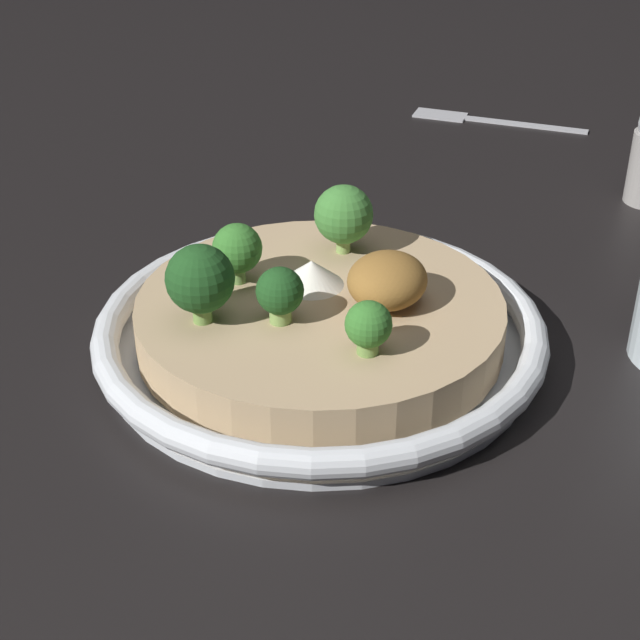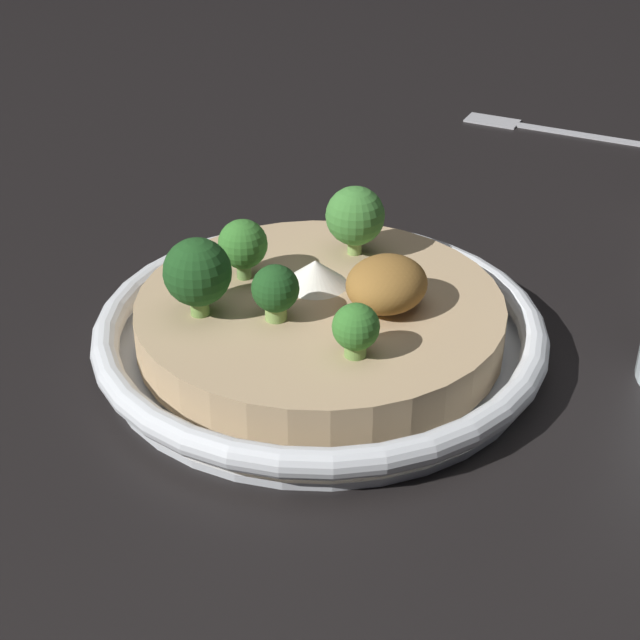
{
  "view_description": "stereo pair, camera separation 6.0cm",
  "coord_description": "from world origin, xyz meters",
  "px_view_note": "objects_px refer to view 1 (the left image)",
  "views": [
    {
      "loc": [
        0.47,
        0.21,
        0.34
      ],
      "look_at": [
        0.0,
        0.0,
        0.02
      ],
      "focal_mm": 55.0,
      "sensor_mm": 36.0,
      "label": 1
    },
    {
      "loc": [
        0.44,
        0.27,
        0.34
      ],
      "look_at": [
        0.0,
        0.0,
        0.02
      ],
      "focal_mm": 55.0,
      "sensor_mm": 36.0,
      "label": 2
    }
  ],
  "objects_px": {
    "broccoli_back_right": "(368,326)",
    "broccoli_right": "(280,293)",
    "risotto_bowl": "(320,328)",
    "fork_utensil": "(480,119)",
    "broccoli_front_right": "(200,280)",
    "broccoli_left": "(344,215)",
    "broccoli_front": "(235,252)"
  },
  "relations": [
    {
      "from": "broccoli_back_right",
      "to": "broccoli_right",
      "type": "relative_size",
      "value": 0.92
    },
    {
      "from": "risotto_bowl",
      "to": "broccoli_back_right",
      "type": "height_order",
      "value": "broccoli_back_right"
    },
    {
      "from": "broccoli_right",
      "to": "fork_utensil",
      "type": "relative_size",
      "value": 0.2
    },
    {
      "from": "broccoli_front_right",
      "to": "fork_utensil",
      "type": "height_order",
      "value": "broccoli_front_right"
    },
    {
      "from": "broccoli_left",
      "to": "fork_utensil",
      "type": "distance_m",
      "value": 0.39
    },
    {
      "from": "risotto_bowl",
      "to": "broccoli_front",
      "type": "bearing_deg",
      "value": -86.61
    },
    {
      "from": "broccoli_front",
      "to": "broccoli_right",
      "type": "bearing_deg",
      "value": 57.5
    },
    {
      "from": "broccoli_back_right",
      "to": "fork_utensil",
      "type": "xyz_separation_m",
      "value": [
        -0.5,
        -0.08,
        -0.05
      ]
    },
    {
      "from": "risotto_bowl",
      "to": "broccoli_left",
      "type": "height_order",
      "value": "broccoli_left"
    },
    {
      "from": "broccoli_front",
      "to": "broccoli_front_right",
      "type": "bearing_deg",
      "value": 4.12
    },
    {
      "from": "broccoli_front",
      "to": "broccoli_left",
      "type": "distance_m",
      "value": 0.08
    },
    {
      "from": "risotto_bowl",
      "to": "broccoli_back_right",
      "type": "distance_m",
      "value": 0.07
    },
    {
      "from": "fork_utensil",
      "to": "broccoli_left",
      "type": "bearing_deg",
      "value": 87.79
    },
    {
      "from": "broccoli_right",
      "to": "broccoli_left",
      "type": "relative_size",
      "value": 0.74
    },
    {
      "from": "broccoli_front",
      "to": "fork_utensil",
      "type": "distance_m",
      "value": 0.46
    },
    {
      "from": "broccoli_left",
      "to": "broccoli_back_right",
      "type": "bearing_deg",
      "value": 29.51
    },
    {
      "from": "broccoli_right",
      "to": "fork_utensil",
      "type": "distance_m",
      "value": 0.49
    },
    {
      "from": "broccoli_left",
      "to": "broccoli_front",
      "type": "bearing_deg",
      "value": -32.25
    },
    {
      "from": "fork_utensil",
      "to": "broccoli_back_right",
      "type": "bearing_deg",
      "value": 94.24
    },
    {
      "from": "risotto_bowl",
      "to": "broccoli_back_right",
      "type": "bearing_deg",
      "value": 48.79
    },
    {
      "from": "broccoli_right",
      "to": "broccoli_left",
      "type": "xyz_separation_m",
      "value": [
        -0.1,
        -0.0,
        0.01
      ]
    },
    {
      "from": "broccoli_front",
      "to": "broccoli_front_right",
      "type": "relative_size",
      "value": 0.81
    },
    {
      "from": "broccoli_front_right",
      "to": "broccoli_front",
      "type": "bearing_deg",
      "value": -175.88
    },
    {
      "from": "broccoli_back_right",
      "to": "broccoli_front_right",
      "type": "height_order",
      "value": "broccoli_front_right"
    },
    {
      "from": "broccoli_front_right",
      "to": "broccoli_back_right",
      "type": "bearing_deg",
      "value": 94.68
    },
    {
      "from": "broccoli_back_right",
      "to": "broccoli_left",
      "type": "relative_size",
      "value": 0.68
    },
    {
      "from": "broccoli_back_right",
      "to": "broccoli_left",
      "type": "bearing_deg",
      "value": -150.49
    },
    {
      "from": "risotto_bowl",
      "to": "broccoli_back_right",
      "type": "xyz_separation_m",
      "value": [
        0.04,
        0.05,
        0.04
      ]
    },
    {
      "from": "broccoli_back_right",
      "to": "broccoli_front_right",
      "type": "relative_size",
      "value": 0.66
    },
    {
      "from": "broccoli_back_right",
      "to": "broccoli_front_right",
      "type": "distance_m",
      "value": 0.1
    },
    {
      "from": "broccoli_front",
      "to": "broccoli_back_right",
      "type": "relative_size",
      "value": 1.23
    },
    {
      "from": "broccoli_front_right",
      "to": "broccoli_right",
      "type": "bearing_deg",
      "value": 113.89
    }
  ]
}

